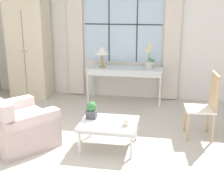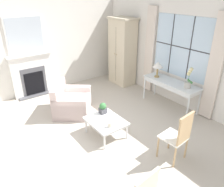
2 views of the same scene
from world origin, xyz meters
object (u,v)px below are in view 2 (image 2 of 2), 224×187
(fireplace, at_px, (32,71))
(potted_orchid, at_px, (188,80))
(coffee_table, at_px, (106,122))
(potted_plant_small, at_px, (103,108))
(table_lamp, at_px, (158,65))
(pillar_candle, at_px, (110,125))
(side_chair_wooden, at_px, (179,134))
(armoire, at_px, (122,52))
(armchair_upholstered, at_px, (72,103))
(console_table, at_px, (171,84))

(fireplace, bearing_deg, potted_orchid, 38.39)
(coffee_table, height_order, potted_plant_small, potted_plant_small)
(table_lamp, distance_m, pillar_candle, 2.48)
(potted_orchid, xyz_separation_m, side_chair_wooden, (1.02, -1.60, -0.35))
(fireplace, xyz_separation_m, coffee_table, (3.09, 0.56, -0.42))
(armoire, bearing_deg, pillar_candle, -43.07)
(potted_orchid, bearing_deg, armchair_upholstered, -127.30)
(potted_orchid, relative_size, armchair_upholstered, 0.41)
(pillar_candle, bearing_deg, armchair_upholstered, -178.14)
(potted_plant_small, bearing_deg, potted_orchid, 71.38)
(console_table, distance_m, potted_orchid, 0.57)
(side_chair_wooden, bearing_deg, console_table, 133.66)
(console_table, xyz_separation_m, pillar_candle, (0.35, -2.31, -0.21))
(armoire, distance_m, pillar_candle, 3.46)
(armoire, xyz_separation_m, table_lamp, (1.65, -0.07, -0.02))
(console_table, height_order, potted_plant_small, console_table)
(fireplace, bearing_deg, coffee_table, 10.19)
(fireplace, bearing_deg, side_chair_wooden, 14.64)
(side_chair_wooden, xyz_separation_m, coffee_table, (-1.44, -0.63, -0.24))
(armchair_upholstered, bearing_deg, potted_orchid, 52.70)
(potted_plant_small, bearing_deg, coffee_table, -22.62)
(armoire, height_order, pillar_candle, armoire)
(table_lamp, xyz_separation_m, coffee_table, (0.56, -2.17, -0.73))
(table_lamp, height_order, armchair_upholstered, table_lamp)
(armchair_upholstered, bearing_deg, side_chair_wooden, 15.24)
(pillar_candle, bearing_deg, potted_plant_small, 159.53)
(console_table, relative_size, potted_plant_small, 6.17)
(coffee_table, relative_size, pillar_candle, 7.03)
(console_table, relative_size, pillar_candle, 13.36)
(table_lamp, relative_size, potted_plant_small, 1.72)
(table_lamp, distance_m, potted_orchid, 0.99)
(armchair_upholstered, bearing_deg, potted_plant_small, 13.43)
(pillar_candle, bearing_deg, coffee_table, 161.92)
(fireplace, relative_size, console_table, 1.46)
(armchair_upholstered, xyz_separation_m, pillar_candle, (1.65, 0.05, 0.17))
(side_chair_wooden, height_order, potted_plant_small, side_chair_wooden)
(fireplace, relative_size, potted_orchid, 4.30)
(potted_orchid, distance_m, armchair_upholstered, 3.05)
(armoire, distance_m, side_chair_wooden, 4.02)
(potted_orchid, distance_m, coffee_table, 2.34)
(fireplace, height_order, console_table, fireplace)
(armoire, xyz_separation_m, console_table, (2.13, -0.01, -0.45))
(potted_orchid, bearing_deg, fireplace, -141.61)
(table_lamp, relative_size, potted_orchid, 0.82)
(potted_orchid, relative_size, pillar_candle, 4.55)
(table_lamp, height_order, potted_plant_small, table_lamp)
(potted_orchid, relative_size, side_chair_wooden, 0.52)
(side_chair_wooden, height_order, coffee_table, side_chair_wooden)
(potted_orchid, height_order, armchair_upholstered, potted_orchid)
(fireplace, relative_size, side_chair_wooden, 2.22)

